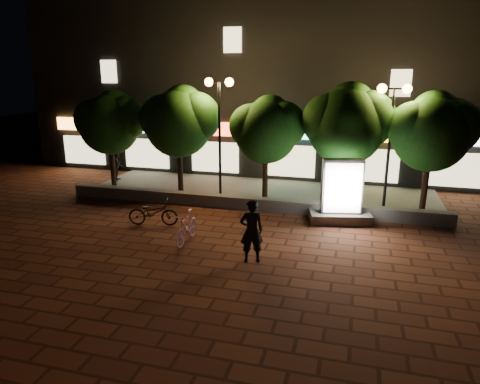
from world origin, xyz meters
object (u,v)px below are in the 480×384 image
(tree_far_left, at_px, (111,120))
(street_lamp_left, at_px, (219,108))
(rider, at_px, (252,231))
(scooter_parked, at_px, (153,213))
(tree_right, at_px, (348,122))
(ad_kiosk, at_px, (341,197))
(pedestrian, at_px, (118,165))
(tree_mid, at_px, (267,127))
(street_lamp_right, at_px, (392,115))
(tree_left, at_px, (180,119))
(scooter_pink, at_px, (187,227))
(tree_far_right, at_px, (433,129))

(tree_far_left, bearing_deg, street_lamp_left, -2.76)
(rider, distance_m, scooter_parked, 4.79)
(tree_right, bearing_deg, ad_kiosk, -90.30)
(pedestrian, bearing_deg, tree_mid, -111.01)
(ad_kiosk, height_order, scooter_parked, ad_kiosk)
(tree_mid, relative_size, street_lamp_right, 0.90)
(tree_left, xyz_separation_m, tree_right, (7.30, 0.00, 0.12))
(tree_far_left, xyz_separation_m, ad_kiosk, (10.79, -2.08, -2.32))
(tree_far_left, relative_size, scooter_pink, 2.61)
(rider, bearing_deg, scooter_parked, -50.53)
(tree_far_right, xyz_separation_m, scooter_parked, (-9.86, -4.29, -2.88))
(scooter_pink, bearing_deg, street_lamp_left, 95.48)
(tree_right, xyz_separation_m, street_lamp_right, (1.64, -0.26, 0.33))
(tree_right, height_order, street_lamp_right, tree_right)
(scooter_pink, height_order, scooter_parked, scooter_pink)
(street_lamp_left, bearing_deg, rider, -64.27)
(street_lamp_right, bearing_deg, street_lamp_left, 180.00)
(tree_far_right, distance_m, street_lamp_right, 1.66)
(rider, relative_size, pedestrian, 1.20)
(tree_mid, distance_m, tree_right, 3.32)
(tree_far_right, relative_size, rider, 2.44)
(tree_left, bearing_deg, ad_kiosk, -15.89)
(tree_far_right, bearing_deg, street_lamp_right, -170.39)
(street_lamp_left, distance_m, pedestrian, 6.93)
(tree_left, bearing_deg, street_lamp_right, -1.68)
(tree_far_left, bearing_deg, ad_kiosk, -10.88)
(tree_mid, distance_m, rider, 6.84)
(street_lamp_left, height_order, rider, street_lamp_left)
(tree_far_left, bearing_deg, pedestrian, 114.82)
(tree_left, relative_size, scooter_parked, 2.64)
(street_lamp_right, bearing_deg, tree_far_left, 178.79)
(pedestrian, bearing_deg, tree_right, -108.58)
(tree_left, bearing_deg, pedestrian, 163.59)
(ad_kiosk, distance_m, pedestrian, 11.81)
(tree_mid, height_order, pedestrian, tree_mid)
(tree_mid, xyz_separation_m, ad_kiosk, (3.29, -2.08, -2.24))
(ad_kiosk, distance_m, scooter_pink, 5.93)
(tree_left, bearing_deg, street_lamp_left, -7.70)
(tree_left, bearing_deg, rider, -52.55)
(street_lamp_left, xyz_separation_m, scooter_parked, (-1.31, -4.02, -3.54))
(street_lamp_right, distance_m, scooter_parked, 9.84)
(tree_far_right, bearing_deg, tree_far_left, -180.00)
(tree_right, distance_m, rider, 7.31)
(rider, bearing_deg, tree_far_right, -155.34)
(tree_left, xyz_separation_m, street_lamp_left, (1.95, -0.26, 0.58))
(pedestrian, bearing_deg, street_lamp_left, -116.23)
(tree_left, bearing_deg, tree_mid, -0.00)
(tree_mid, bearing_deg, tree_far_left, 180.00)
(tree_mid, distance_m, tree_far_right, 6.50)
(pedestrian, bearing_deg, scooter_pink, -148.33)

